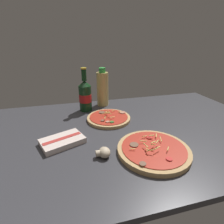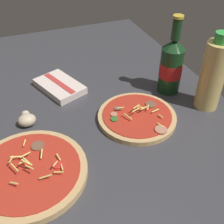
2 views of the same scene
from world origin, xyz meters
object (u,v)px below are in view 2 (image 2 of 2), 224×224
Objects in this scene: pizza_far at (137,117)px; oil_bottle at (213,75)px; dish_towel at (60,86)px; beer_bottle at (171,65)px; mushroom_left at (27,120)px; pizza_near at (29,172)px.

pizza_far is 25.88cm from oil_bottle.
oil_bottle is 1.22× the size of dish_towel.
pizza_far is 0.91× the size of beer_bottle.
oil_bottle reaches higher than pizza_far.
pizza_near is at bearing -6.68° from mushroom_left.
beer_bottle reaches higher than pizza_near.
pizza_near reaches higher than pizza_far.
beer_bottle is at bearing -151.51° from oil_bottle.
beer_bottle is 14.22cm from oil_bottle.
beer_bottle reaches higher than pizza_far.
pizza_near is 1.09× the size of beer_bottle.
beer_bottle is at bearing 121.90° from pizza_far.
oil_bottle reaches higher than dish_towel.
beer_bottle is at bearing 111.99° from pizza_near.
beer_bottle reaches higher than mushroom_left.
pizza_far is 0.96× the size of oil_bottle.
oil_bottle is at bearing 97.95° from pizza_near.
mushroom_left is (0.92, -48.24, -7.81)cm from beer_bottle.
pizza_far is 1.18× the size of dish_towel.
mushroom_left is at bearing -107.01° from pizza_far.
pizza_far is at bearing 106.39° from pizza_near.
mushroom_left is 0.27× the size of dish_towel.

